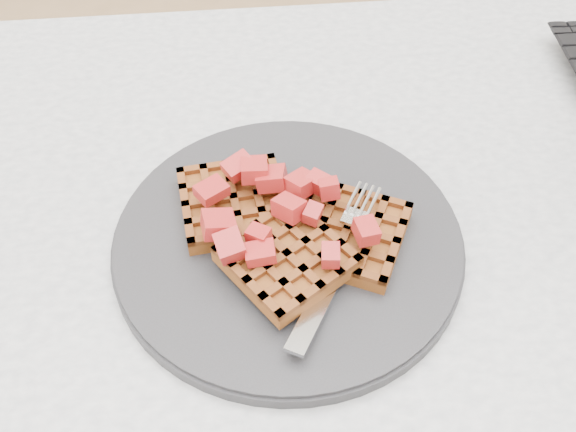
# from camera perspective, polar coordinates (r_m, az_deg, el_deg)

# --- Properties ---
(table) EXTENTS (1.20, 0.80, 0.75)m
(table) POSITION_cam_1_polar(r_m,az_deg,el_deg) (0.68, 9.85, -8.09)
(table) COLOR silver
(table) RESTS_ON ground
(plate) EXTENTS (0.31, 0.31, 0.02)m
(plate) POSITION_cam_1_polar(r_m,az_deg,el_deg) (0.56, 0.00, -2.15)
(plate) COLOR black
(plate) RESTS_ON table
(waffles) EXTENTS (0.21, 0.19, 0.03)m
(waffles) POSITION_cam_1_polar(r_m,az_deg,el_deg) (0.55, 0.06, -1.18)
(waffles) COLOR brown
(waffles) RESTS_ON plate
(strawberry_pile) EXTENTS (0.15, 0.15, 0.02)m
(strawberry_pile) POSITION_cam_1_polar(r_m,az_deg,el_deg) (0.53, 0.00, 1.00)
(strawberry_pile) COLOR #8B0305
(strawberry_pile) RESTS_ON waffles
(fork) EXTENTS (0.11, 0.17, 0.02)m
(fork) POSITION_cam_1_polar(r_m,az_deg,el_deg) (0.53, 4.62, -3.92)
(fork) COLOR silver
(fork) RESTS_ON plate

